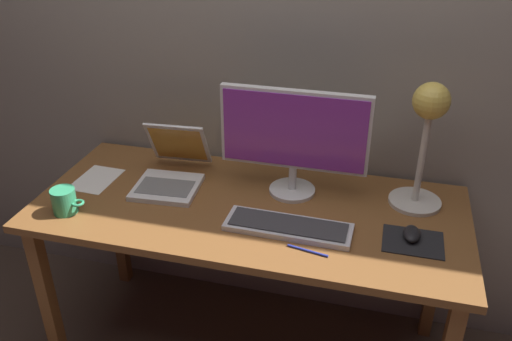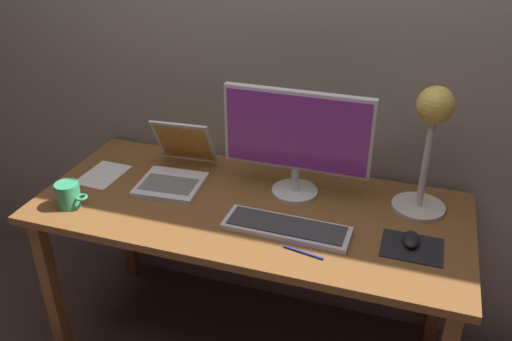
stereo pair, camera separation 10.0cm
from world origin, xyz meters
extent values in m
cube|color=gray|center=(0.00, 0.40, 1.30)|extent=(4.80, 0.06, 2.60)
cube|color=brown|center=(0.00, 0.00, 0.72)|extent=(1.60, 0.70, 0.03)
cube|color=brown|center=(-0.74, -0.29, 0.35)|extent=(0.05, 0.05, 0.71)
cube|color=brown|center=(-0.74, 0.29, 0.35)|extent=(0.05, 0.05, 0.71)
cube|color=brown|center=(0.74, 0.29, 0.35)|extent=(0.05, 0.05, 0.71)
cylinder|color=silver|center=(0.14, 0.14, 0.75)|extent=(0.18, 0.18, 0.01)
cylinder|color=silver|center=(0.14, 0.14, 0.80)|extent=(0.03, 0.03, 0.10)
cube|color=silver|center=(0.14, 0.14, 1.00)|extent=(0.55, 0.03, 0.30)
cube|color=purple|center=(0.14, 0.12, 1.00)|extent=(0.53, 0.00, 0.28)
cube|color=silver|center=(0.17, -0.12, 0.75)|extent=(0.44, 0.15, 0.02)
cube|color=#38383A|center=(0.17, -0.12, 0.76)|extent=(0.41, 0.12, 0.01)
cube|color=silver|center=(-0.34, 0.03, 0.75)|extent=(0.26, 0.25, 0.02)
cube|color=slate|center=(-0.34, 0.01, 0.76)|extent=(0.22, 0.14, 0.00)
cube|color=silver|center=(-0.35, 0.20, 0.86)|extent=(0.25, 0.14, 0.21)
cube|color=gold|center=(-0.35, 0.20, 0.86)|extent=(0.22, 0.12, 0.18)
cylinder|color=beige|center=(0.60, 0.17, 0.75)|extent=(0.19, 0.19, 0.01)
cylinder|color=silver|center=(0.60, 0.17, 0.94)|extent=(0.02, 0.02, 0.37)
sphere|color=gold|center=(0.60, 0.17, 1.15)|extent=(0.13, 0.13, 0.13)
sphere|color=#FFEAB2|center=(0.60, 0.16, 1.12)|extent=(0.04, 0.04, 0.04)
cube|color=black|center=(0.59, -0.08, 0.74)|extent=(0.20, 0.16, 0.00)
ellipsoid|color=black|center=(0.59, -0.06, 0.76)|extent=(0.06, 0.10, 0.03)
cylinder|color=#339966|center=(-0.63, -0.21, 0.79)|extent=(0.09, 0.09, 0.09)
torus|color=#339966|center=(-0.58, -0.21, 0.79)|extent=(0.05, 0.05, 0.01)
cube|color=white|center=(-0.65, 0.03, 0.74)|extent=(0.16, 0.22, 0.00)
cylinder|color=#2633A5|center=(0.26, -0.22, 0.74)|extent=(0.14, 0.03, 0.01)
camera|label=1|loc=(0.45, -1.62, 1.80)|focal=37.40mm
camera|label=2|loc=(0.55, -1.59, 1.80)|focal=37.40mm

